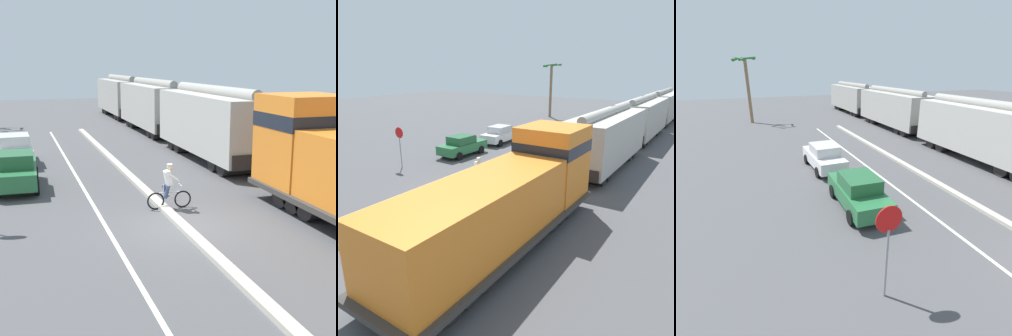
{
  "view_description": "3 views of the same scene",
  "coord_description": "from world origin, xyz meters",
  "views": [
    {
      "loc": [
        -5.06,
        -13.92,
        5.34
      ],
      "look_at": [
        0.4,
        2.66,
        1.42
      ],
      "focal_mm": 50.0,
      "sensor_mm": 36.0,
      "label": 1
    },
    {
      "loc": [
        11.87,
        -12.57,
        6.83
      ],
      "look_at": [
        2.95,
        0.94,
        1.82
      ],
      "focal_mm": 35.0,
      "sensor_mm": 36.0,
      "label": 2
    },
    {
      "loc": [
        -9.59,
        -3.01,
        6.05
      ],
      "look_at": [
        -4.99,
        9.04,
        1.14
      ],
      "focal_mm": 28.0,
      "sensor_mm": 36.0,
      "label": 3
    }
  ],
  "objects": [
    {
      "name": "palm_tree_near",
      "position": [
        -8.71,
        29.93,
        5.31
      ],
      "size": [
        2.56,
        2.77,
        7.44
      ],
      "color": "#846647",
      "rests_on": "ground"
    },
    {
      "name": "hopper_car_lead",
      "position": [
        5.39,
        9.86,
        2.08
      ],
      "size": [
        2.9,
        10.6,
        4.18
      ],
      "color": "#B0ADA5",
      "rests_on": "ground"
    },
    {
      "name": "median_curb",
      "position": [
        0.0,
        6.0,
        0.08
      ],
      "size": [
        0.36,
        36.0,
        0.16
      ],
      "primitive_type": "cube",
      "color": "#B2AD9E",
      "rests_on": "ground"
    },
    {
      "name": "lane_stripe",
      "position": [
        -2.4,
        6.0,
        0.0
      ],
      "size": [
        0.14,
        36.0,
        0.01
      ],
      "primitive_type": "cube",
      "color": "silver",
      "rests_on": "ground"
    },
    {
      "name": "hopper_car_trailing",
      "position": [
        5.39,
        33.06,
        2.08
      ],
      "size": [
        2.9,
        10.6,
        4.18
      ],
      "color": "#9E9B94",
      "rests_on": "ground"
    },
    {
      "name": "parked_car_green",
      "position": [
        -5.14,
        6.84,
        0.82
      ],
      "size": [
        1.95,
        4.26,
        1.62
      ],
      "color": "#286B3D",
      "rests_on": "ground"
    },
    {
      "name": "parked_car_white",
      "position": [
        -5.14,
        12.21,
        0.82
      ],
      "size": [
        1.92,
        4.24,
        1.62
      ],
      "color": "silver",
      "rests_on": "ground"
    },
    {
      "name": "hopper_car_middle",
      "position": [
        5.39,
        21.46,
        2.08
      ],
      "size": [
        2.9,
        10.6,
        4.18
      ],
      "color": "#A6A39C",
      "rests_on": "ground"
    },
    {
      "name": "stop_sign",
      "position": [
        -6.5,
        1.89,
        2.02
      ],
      "size": [
        0.76,
        0.08,
        2.88
      ],
      "color": "gray",
      "rests_on": "ground"
    }
  ]
}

